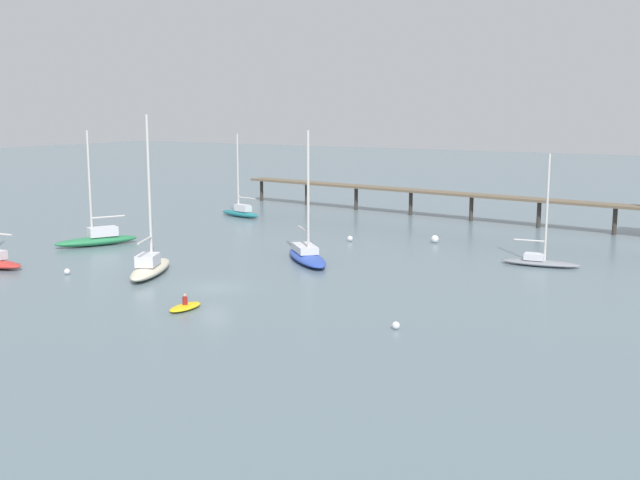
{
  "coord_description": "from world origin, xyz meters",
  "views": [
    {
      "loc": [
        38.12,
        -46.93,
        14.1
      ],
      "look_at": [
        0.0,
        16.14,
        1.5
      ],
      "focal_mm": 43.62,
      "sensor_mm": 36.0,
      "label": 1
    }
  ],
  "objects_px": {
    "sailboat_blue": "(307,254)",
    "mooring_buoy_outer": "(350,239)",
    "sailboat_green": "(98,238)",
    "sailboat_gray": "(540,259)",
    "sailboat_cream": "(150,265)",
    "mooring_buoy_inner": "(67,272)",
    "dinghy_yellow": "(185,307)",
    "mooring_buoy_far": "(396,325)",
    "mooring_buoy_mid": "(435,239)",
    "sailboat_teal": "(241,211)",
    "pier": "(545,191)"
  },
  "relations": [
    {
      "from": "sailboat_blue",
      "to": "mooring_buoy_outer",
      "type": "distance_m",
      "value": 11.71
    },
    {
      "from": "sailboat_green",
      "to": "sailboat_gray",
      "type": "xyz_separation_m",
      "value": [
        42.17,
        13.09,
        -0.19
      ]
    },
    {
      "from": "sailboat_cream",
      "to": "mooring_buoy_inner",
      "type": "distance_m",
      "value": 7.17
    },
    {
      "from": "sailboat_cream",
      "to": "dinghy_yellow",
      "type": "height_order",
      "value": "sailboat_cream"
    },
    {
      "from": "dinghy_yellow",
      "to": "mooring_buoy_outer",
      "type": "distance_m",
      "value": 31.02
    },
    {
      "from": "sailboat_green",
      "to": "mooring_buoy_inner",
      "type": "relative_size",
      "value": 22.54
    },
    {
      "from": "sailboat_gray",
      "to": "sailboat_green",
      "type": "bearing_deg",
      "value": -162.75
    },
    {
      "from": "sailboat_blue",
      "to": "dinghy_yellow",
      "type": "distance_m",
      "value": 19.33
    },
    {
      "from": "sailboat_green",
      "to": "dinghy_yellow",
      "type": "relative_size",
      "value": 3.79
    },
    {
      "from": "mooring_buoy_far",
      "to": "mooring_buoy_outer",
      "type": "relative_size",
      "value": 0.87
    },
    {
      "from": "mooring_buoy_mid",
      "to": "mooring_buoy_outer",
      "type": "height_order",
      "value": "mooring_buoy_mid"
    },
    {
      "from": "sailboat_teal",
      "to": "sailboat_blue",
      "type": "xyz_separation_m",
      "value": [
        23.15,
        -20.69,
        -0.08
      ]
    },
    {
      "from": "mooring_buoy_mid",
      "to": "mooring_buoy_inner",
      "type": "relative_size",
      "value": 1.54
    },
    {
      "from": "mooring_buoy_inner",
      "to": "mooring_buoy_outer",
      "type": "bearing_deg",
      "value": 65.07
    },
    {
      "from": "sailboat_teal",
      "to": "sailboat_blue",
      "type": "distance_m",
      "value": 31.05
    },
    {
      "from": "sailboat_cream",
      "to": "mooring_buoy_inner",
      "type": "bearing_deg",
      "value": -149.75
    },
    {
      "from": "sailboat_blue",
      "to": "sailboat_cream",
      "type": "relative_size",
      "value": 0.89
    },
    {
      "from": "sailboat_teal",
      "to": "sailboat_cream",
      "type": "relative_size",
      "value": 0.8
    },
    {
      "from": "pier",
      "to": "dinghy_yellow",
      "type": "xyz_separation_m",
      "value": [
        -11.45,
        -50.75,
        -4.22
      ]
    },
    {
      "from": "pier",
      "to": "sailboat_gray",
      "type": "relative_size",
      "value": 6.31
    },
    {
      "from": "pier",
      "to": "mooring_buoy_outer",
      "type": "distance_m",
      "value": 25.4
    },
    {
      "from": "mooring_buoy_mid",
      "to": "mooring_buoy_inner",
      "type": "distance_m",
      "value": 37.29
    },
    {
      "from": "sailboat_gray",
      "to": "mooring_buoy_mid",
      "type": "distance_m",
      "value": 14.35
    },
    {
      "from": "sailboat_teal",
      "to": "dinghy_yellow",
      "type": "xyz_separation_m",
      "value": [
        25.06,
        -39.92,
        -0.56
      ]
    },
    {
      "from": "mooring_buoy_mid",
      "to": "sailboat_gray",
      "type": "bearing_deg",
      "value": -26.47
    },
    {
      "from": "sailboat_green",
      "to": "dinghy_yellow",
      "type": "bearing_deg",
      "value": -31.33
    },
    {
      "from": "mooring_buoy_mid",
      "to": "mooring_buoy_far",
      "type": "distance_m",
      "value": 33.23
    },
    {
      "from": "sailboat_cream",
      "to": "mooring_buoy_outer",
      "type": "xyz_separation_m",
      "value": [
        6.44,
        23.53,
        -0.52
      ]
    },
    {
      "from": "sailboat_green",
      "to": "mooring_buoy_inner",
      "type": "height_order",
      "value": "sailboat_green"
    },
    {
      "from": "sailboat_cream",
      "to": "dinghy_yellow",
      "type": "bearing_deg",
      "value": -35.57
    },
    {
      "from": "pier",
      "to": "dinghy_yellow",
      "type": "relative_size",
      "value": 20.44
    },
    {
      "from": "mooring_buoy_far",
      "to": "mooring_buoy_outer",
      "type": "bearing_deg",
      "value": 124.05
    },
    {
      "from": "sailboat_teal",
      "to": "mooring_buoy_inner",
      "type": "distance_m",
      "value": 37.3
    },
    {
      "from": "mooring_buoy_outer",
      "to": "pier",
      "type": "bearing_deg",
      "value": 52.76
    },
    {
      "from": "dinghy_yellow",
      "to": "sailboat_cream",
      "type": "bearing_deg",
      "value": 144.43
    },
    {
      "from": "sailboat_green",
      "to": "sailboat_cream",
      "type": "height_order",
      "value": "sailboat_cream"
    },
    {
      "from": "sailboat_green",
      "to": "mooring_buoy_far",
      "type": "distance_m",
      "value": 41.67
    },
    {
      "from": "pier",
      "to": "sailboat_gray",
      "type": "height_order",
      "value": "sailboat_gray"
    },
    {
      "from": "sailboat_gray",
      "to": "sailboat_cream",
      "type": "height_order",
      "value": "sailboat_cream"
    },
    {
      "from": "pier",
      "to": "mooring_buoy_outer",
      "type": "relative_size",
      "value": 107.2
    },
    {
      "from": "sailboat_gray",
      "to": "dinghy_yellow",
      "type": "bearing_deg",
      "value": -121.35
    },
    {
      "from": "sailboat_cream",
      "to": "mooring_buoy_far",
      "type": "xyz_separation_m",
      "value": [
        25.11,
        -4.1,
        -0.56
      ]
    },
    {
      "from": "sailboat_cream",
      "to": "mooring_buoy_far",
      "type": "bearing_deg",
      "value": -9.26
    },
    {
      "from": "sailboat_teal",
      "to": "mooring_buoy_far",
      "type": "bearing_deg",
      "value": -42.57
    },
    {
      "from": "dinghy_yellow",
      "to": "mooring_buoy_outer",
      "type": "relative_size",
      "value": 5.24
    },
    {
      "from": "sailboat_blue",
      "to": "sailboat_green",
      "type": "bearing_deg",
      "value": -170.03
    },
    {
      "from": "sailboat_gray",
      "to": "sailboat_blue",
      "type": "relative_size",
      "value": 0.84
    },
    {
      "from": "sailboat_teal",
      "to": "mooring_buoy_far",
      "type": "height_order",
      "value": "sailboat_teal"
    },
    {
      "from": "dinghy_yellow",
      "to": "mooring_buoy_inner",
      "type": "distance_m",
      "value": 16.74
    },
    {
      "from": "mooring_buoy_inner",
      "to": "mooring_buoy_mid",
      "type": "bearing_deg",
      "value": 56.26
    }
  ]
}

